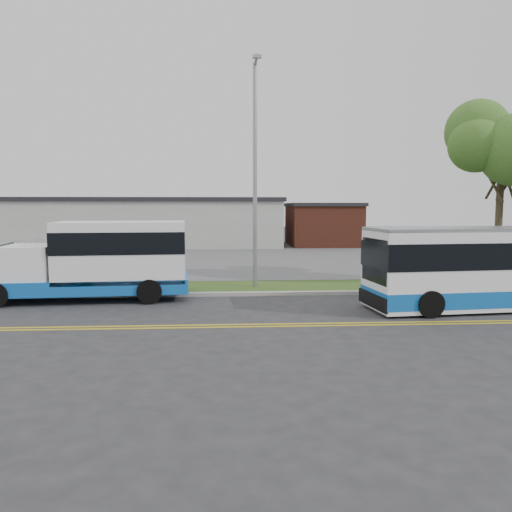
{
  "coord_description": "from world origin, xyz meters",
  "views": [
    {
      "loc": [
        1.73,
        -18.75,
        3.59
      ],
      "look_at": [
        2.94,
        1.19,
        1.6
      ],
      "focal_mm": 35.0,
      "sensor_mm": 36.0,
      "label": 1
    }
  ],
  "objects": [
    {
      "name": "shuttle_bus",
      "position": [
        -3.05,
        0.66,
        1.61
      ],
      "size": [
        8.02,
        3.16,
        3.01
      ],
      "rotation": [
        0.0,
        0.0,
        0.08
      ],
      "color": "#1058B3",
      "rests_on": "ground"
    },
    {
      "name": "lane_line_south",
      "position": [
        0.0,
        -4.15,
        0.01
      ],
      "size": [
        70.0,
        0.12,
        0.01
      ],
      "primitive_type": "cube",
      "color": "gold",
      "rests_on": "ground"
    },
    {
      "name": "brick_wing",
      "position": [
        10.5,
        26.0,
        1.96
      ],
      "size": [
        6.3,
        7.3,
        3.9
      ],
      "color": "brown",
      "rests_on": "ground"
    },
    {
      "name": "tree_east",
      "position": [
        14.0,
        3.0,
        6.2
      ],
      "size": [
        5.2,
        5.2,
        8.33
      ],
      "color": "#31251B",
      "rests_on": "verge"
    },
    {
      "name": "pedestrian",
      "position": [
        -2.7,
        1.9,
        0.91
      ],
      "size": [
        0.63,
        0.44,
        1.62
      ],
      "primitive_type": "imported",
      "rotation": [
        0.0,
        0.0,
        3.24
      ],
      "color": "black",
      "rests_on": "verge"
    },
    {
      "name": "lane_line_north",
      "position": [
        0.0,
        -3.85,
        0.01
      ],
      "size": [
        70.0,
        0.12,
        0.01
      ],
      "primitive_type": "cube",
      "color": "gold",
      "rests_on": "ground"
    },
    {
      "name": "streetlight_near",
      "position": [
        3.0,
        2.73,
        5.23
      ],
      "size": [
        0.35,
        1.53,
        9.5
      ],
      "color": "gray",
      "rests_on": "verge"
    },
    {
      "name": "parked_car_a",
      "position": [
        -9.47,
        13.93,
        0.88
      ],
      "size": [
        2.11,
        4.87,
        1.56
      ],
      "primitive_type": "imported",
      "rotation": [
        0.0,
        0.0,
        -0.1
      ],
      "color": "#ACADB4",
      "rests_on": "parking_lot"
    },
    {
      "name": "parked_car_b",
      "position": [
        -12.46,
        14.4,
        0.7
      ],
      "size": [
        1.76,
        4.19,
        1.21
      ],
      "primitive_type": "imported",
      "rotation": [
        0.0,
        0.0,
        0.02
      ],
      "color": "white",
      "rests_on": "parking_lot"
    },
    {
      "name": "ground",
      "position": [
        0.0,
        0.0,
        0.0
      ],
      "size": [
        140.0,
        140.0,
        0.0
      ],
      "primitive_type": "plane",
      "color": "#28282B",
      "rests_on": "ground"
    },
    {
      "name": "commercial_building",
      "position": [
        -6.0,
        27.0,
        2.18
      ],
      "size": [
        25.4,
        10.4,
        4.35
      ],
      "color": "#9E9E99",
      "rests_on": "ground"
    },
    {
      "name": "parking_lot",
      "position": [
        0.0,
        17.0,
        0.05
      ],
      "size": [
        80.0,
        25.0,
        0.1
      ],
      "primitive_type": "cube",
      "color": "#4C4C4F",
      "rests_on": "ground"
    },
    {
      "name": "grocery_bag_right",
      "position": [
        -2.4,
        2.15,
        0.26
      ],
      "size": [
        0.32,
        0.32,
        0.32
      ],
      "primitive_type": "sphere",
      "color": "white",
      "rests_on": "verge"
    },
    {
      "name": "verge",
      "position": [
        0.0,
        2.9,
        0.05
      ],
      "size": [
        80.0,
        3.3,
        0.1
      ],
      "primitive_type": "cube",
      "color": "#294617",
      "rests_on": "ground"
    },
    {
      "name": "grocery_bag_left",
      "position": [
        -3.0,
        1.65,
        0.26
      ],
      "size": [
        0.32,
        0.32,
        0.32
      ],
      "primitive_type": "sphere",
      "color": "white",
      "rests_on": "verge"
    },
    {
      "name": "curb",
      "position": [
        0.0,
        1.1,
        0.07
      ],
      "size": [
        80.0,
        0.3,
        0.15
      ],
      "primitive_type": "cube",
      "color": "#9E9B93",
      "rests_on": "ground"
    },
    {
      "name": "transit_bus",
      "position": [
        11.81,
        -1.8,
        1.45
      ],
      "size": [
        10.51,
        3.37,
        2.87
      ],
      "rotation": [
        0.0,
        0.0,
        0.1
      ],
      "color": "white",
      "rests_on": "ground"
    }
  ]
}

